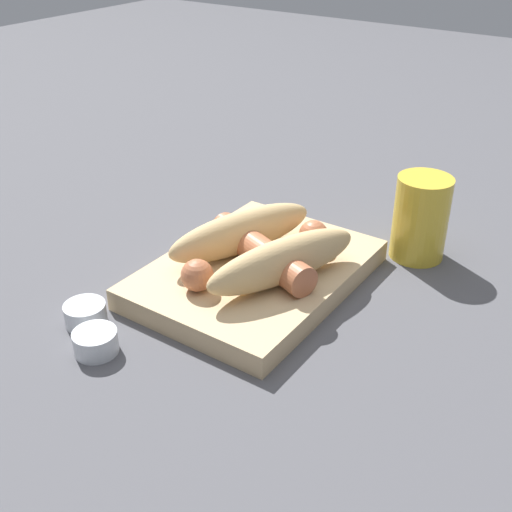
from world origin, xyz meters
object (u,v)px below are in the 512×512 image
Objects in this scene: condiment_cup_near at (86,315)px; condiment_cup_far at (96,343)px; food_tray at (256,274)px; drink_glass at (421,218)px; sausage at (258,254)px; bread_roll at (262,246)px.

condiment_cup_far is at bearing 58.45° from condiment_cup_near.
food_tray is at bearing 163.29° from condiment_cup_far.
drink_glass reaches higher than condiment_cup_far.
food_tray is 0.18m from condiment_cup_near.
drink_glass is at bearing 152.80° from condiment_cup_far.
condiment_cup_near is (0.15, -0.10, -0.03)m from sausage.
bread_roll is 0.01m from sausage.
bread_roll is 0.20m from condiment_cup_far.
drink_glass is (-0.16, 0.11, 0.01)m from sausage.
sausage is (0.00, 0.01, 0.03)m from food_tray.
food_tray is 6.18× the size of condiment_cup_near.
condiment_cup_far is at bearing -18.91° from sausage.
bread_roll reaches higher than condiment_cup_near.
condiment_cup_far is (0.03, 0.04, 0.00)m from condiment_cup_near.
condiment_cup_far is at bearing -16.71° from food_tray.
food_tray is 2.61× the size of drink_glass.
drink_glass reaches higher than sausage.
food_tray is 0.04m from bread_roll.
food_tray is 1.23× the size of bread_roll.
bread_roll is 0.19m from condiment_cup_near.
condiment_cup_near is 0.42× the size of drink_glass.
bread_roll is 0.19m from drink_glass.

